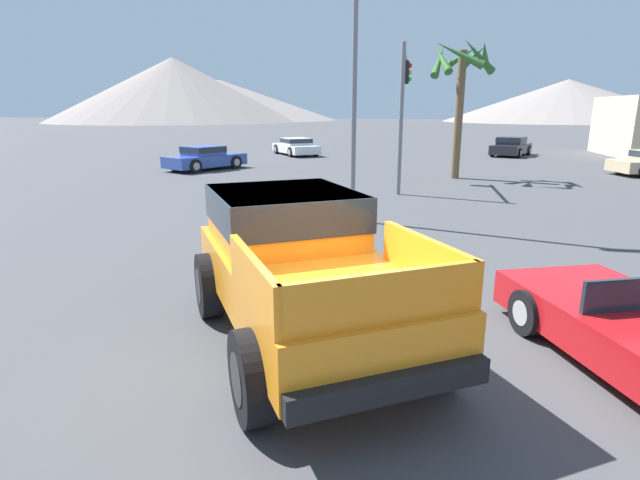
# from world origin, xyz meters

# --- Properties ---
(ground_plane) EXTENTS (320.00, 320.00, 0.00)m
(ground_plane) POSITION_xyz_m (0.00, 0.00, 0.00)
(ground_plane) COLOR #424244
(orange_pickup_truck) EXTENTS (4.17, 5.10, 1.91)m
(orange_pickup_truck) POSITION_xyz_m (-0.50, 0.28, 1.09)
(orange_pickup_truck) COLOR orange
(orange_pickup_truck) RESTS_ON ground_plane
(parked_car_white) EXTENTS (4.02, 4.65, 1.14)m
(parked_car_white) POSITION_xyz_m (-7.06, 27.33, 0.59)
(parked_car_white) COLOR white
(parked_car_white) RESTS_ON ground_plane
(parked_car_blue) EXTENTS (3.53, 4.47, 1.20)m
(parked_car_blue) POSITION_xyz_m (-9.65, 18.24, 0.61)
(parked_car_blue) COLOR #334C9E
(parked_car_blue) RESTS_ON ground_plane
(parked_car_dark) EXTENTS (3.29, 4.63, 1.23)m
(parked_car_dark) POSITION_xyz_m (7.13, 29.55, 0.62)
(parked_car_dark) COLOR #232328
(parked_car_dark) RESTS_ON ground_plane
(traffic_light_main) EXTENTS (0.38, 4.27, 5.22)m
(traffic_light_main) POSITION_xyz_m (0.39, 14.03, 3.69)
(traffic_light_main) COLOR slate
(traffic_light_main) RESTS_ON ground_plane
(street_lamp_post) EXTENTS (0.90, 0.24, 8.69)m
(street_lamp_post) POSITION_xyz_m (-0.69, 7.60, 5.14)
(street_lamp_post) COLOR slate
(street_lamp_post) RESTS_ON ground_plane
(palm_tree_tall) EXTENTS (2.77, 2.59, 5.86)m
(palm_tree_tall) POSITION_xyz_m (2.66, 17.16, 4.43)
(palm_tree_tall) COLOR brown
(palm_tree_tall) RESTS_ON ground_plane
(distant_mountain_range) EXTENTS (153.38, 83.35, 15.05)m
(distant_mountain_range) POSITION_xyz_m (-32.14, 123.37, 6.17)
(distant_mountain_range) COLOR gray
(distant_mountain_range) RESTS_ON ground_plane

